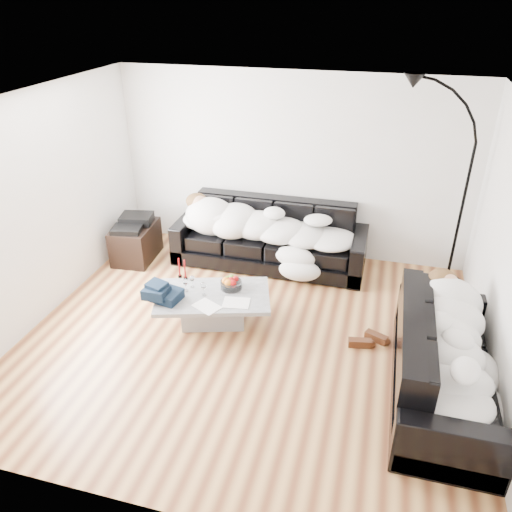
% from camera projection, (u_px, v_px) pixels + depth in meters
% --- Properties ---
extents(ground, '(5.00, 5.00, 0.00)m').
position_uv_depth(ground, '(249.00, 337.00, 5.71)').
color(ground, brown).
rests_on(ground, ground).
extents(wall_back, '(5.00, 0.02, 2.60)m').
position_uv_depth(wall_back, '(292.00, 167.00, 7.00)').
color(wall_back, silver).
rests_on(wall_back, ground).
extents(wall_left, '(0.02, 4.50, 2.60)m').
position_uv_depth(wall_left, '(37.00, 210.00, 5.67)').
color(wall_left, silver).
rests_on(wall_left, ground).
extents(ceiling, '(5.00, 5.00, 0.00)m').
position_uv_depth(ceiling, '(247.00, 105.00, 4.47)').
color(ceiling, white).
rests_on(ceiling, ground).
extents(sofa_back, '(2.69, 0.93, 0.88)m').
position_uv_depth(sofa_back, '(270.00, 235.00, 7.04)').
color(sofa_back, black).
rests_on(sofa_back, ground).
extents(sofa_right, '(0.92, 2.14, 0.87)m').
position_uv_depth(sofa_right, '(447.00, 359.00, 4.72)').
color(sofa_right, black).
rests_on(sofa_right, ground).
extents(sleeper_back, '(2.28, 0.79, 0.46)m').
position_uv_depth(sleeper_back, '(269.00, 223.00, 6.90)').
color(sleeper_back, white).
rests_on(sleeper_back, sofa_back).
extents(sleeper_right, '(0.77, 1.83, 0.45)m').
position_uv_depth(sleeper_right, '(451.00, 341.00, 4.62)').
color(sleeper_right, white).
rests_on(sleeper_right, sofa_right).
extents(teal_cushion, '(0.42, 0.38, 0.20)m').
position_uv_depth(teal_cushion, '(441.00, 296.00, 5.16)').
color(teal_cushion, '#0C5538').
rests_on(teal_cushion, sofa_right).
extents(coffee_table, '(1.48, 1.11, 0.38)m').
position_uv_depth(coffee_table, '(213.00, 308.00, 5.89)').
color(coffee_table, '#939699').
rests_on(coffee_table, ground).
extents(fruit_bowl, '(0.31, 0.31, 0.16)m').
position_uv_depth(fruit_bowl, '(231.00, 283.00, 5.88)').
color(fruit_bowl, white).
rests_on(fruit_bowl, coffee_table).
extents(wine_glass_a, '(0.08, 0.08, 0.15)m').
position_uv_depth(wine_glass_a, '(192.00, 282.00, 5.90)').
color(wine_glass_a, white).
rests_on(wine_glass_a, coffee_table).
extents(wine_glass_b, '(0.09, 0.09, 0.16)m').
position_uv_depth(wine_glass_b, '(186.00, 285.00, 5.83)').
color(wine_glass_b, white).
rests_on(wine_glass_b, coffee_table).
extents(wine_glass_c, '(0.09, 0.09, 0.17)m').
position_uv_depth(wine_glass_c, '(204.00, 289.00, 5.74)').
color(wine_glass_c, white).
rests_on(wine_glass_c, coffee_table).
extents(candle_left, '(0.06, 0.06, 0.26)m').
position_uv_depth(candle_left, '(179.00, 268.00, 6.08)').
color(candle_left, maroon).
rests_on(candle_left, coffee_table).
extents(candle_right, '(0.06, 0.06, 0.26)m').
position_uv_depth(candle_right, '(185.00, 270.00, 6.04)').
color(candle_right, maroon).
rests_on(candle_right, coffee_table).
extents(newspaper_a, '(0.33, 0.27, 0.01)m').
position_uv_depth(newspaper_a, '(236.00, 303.00, 5.64)').
color(newspaper_a, silver).
rests_on(newspaper_a, coffee_table).
extents(newspaper_b, '(0.36, 0.33, 0.01)m').
position_uv_depth(newspaper_b, '(207.00, 306.00, 5.57)').
color(newspaper_b, silver).
rests_on(newspaper_b, coffee_table).
extents(navy_jacket, '(0.38, 0.33, 0.18)m').
position_uv_depth(navy_jacket, '(160.00, 288.00, 5.61)').
color(navy_jacket, black).
rests_on(navy_jacket, coffee_table).
extents(shoes, '(0.44, 0.32, 0.10)m').
position_uv_depth(shoes, '(368.00, 340.00, 5.59)').
color(shoes, '#472311').
rests_on(shoes, ground).
extents(av_cabinet, '(0.57, 0.79, 0.52)m').
position_uv_depth(av_cabinet, '(136.00, 242.00, 7.25)').
color(av_cabinet, black).
rests_on(av_cabinet, ground).
extents(stereo, '(0.50, 0.42, 0.13)m').
position_uv_depth(stereo, '(133.00, 222.00, 7.10)').
color(stereo, black).
rests_on(stereo, av_cabinet).
extents(floor_lamp, '(0.90, 0.52, 2.34)m').
position_uv_depth(floor_lamp, '(463.00, 201.00, 6.24)').
color(floor_lamp, black).
rests_on(floor_lamp, ground).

